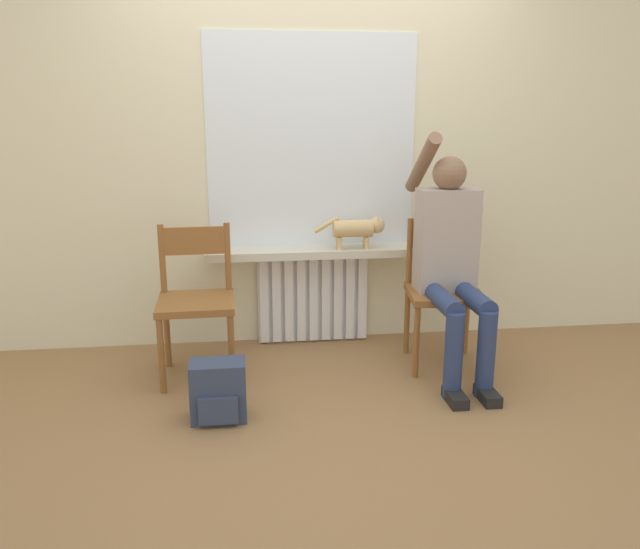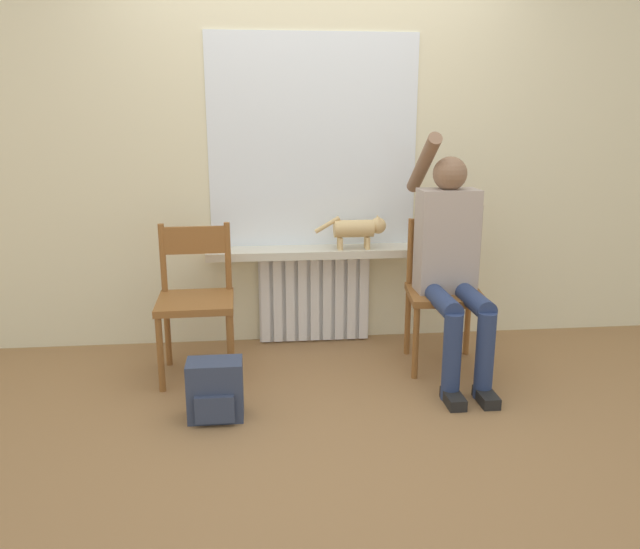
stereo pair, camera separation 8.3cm
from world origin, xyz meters
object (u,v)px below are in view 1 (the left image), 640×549
(chair_left, at_px, (196,298))
(person, at_px, (451,256))
(cat, at_px, (358,228))
(chair_right, at_px, (443,290))
(backpack, at_px, (218,391))

(chair_left, height_order, person, person)
(chair_left, xyz_separation_m, person, (1.46, -0.12, 0.23))
(person, height_order, cat, person)
(chair_right, bearing_deg, chair_left, -173.26)
(person, distance_m, cat, 0.67)
(person, bearing_deg, backpack, -160.97)
(chair_left, distance_m, cat, 1.12)
(chair_left, xyz_separation_m, chair_right, (1.46, -0.00, 0.00))
(person, bearing_deg, cat, 133.11)
(person, relative_size, cat, 3.04)
(person, distance_m, backpack, 1.51)
(chair_left, relative_size, backpack, 2.86)
(backpack, bearing_deg, chair_left, 102.77)
(chair_left, bearing_deg, backpack, -78.82)
(chair_right, xyz_separation_m, person, (-0.00, -0.12, 0.23))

